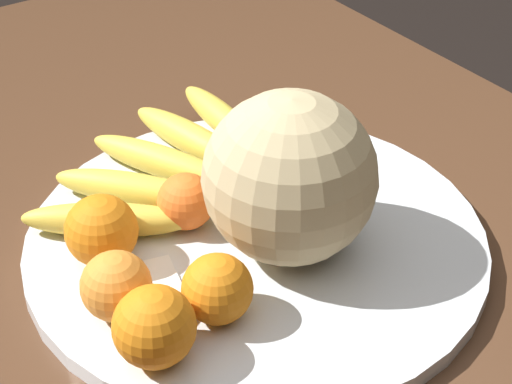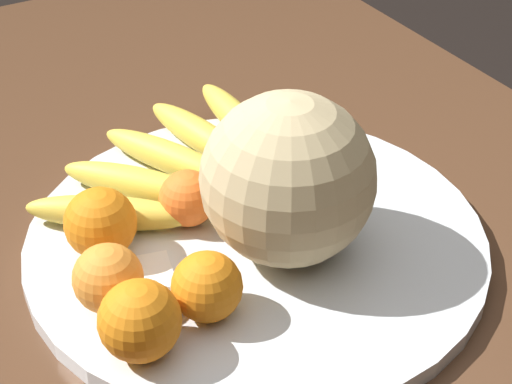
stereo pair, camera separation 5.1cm
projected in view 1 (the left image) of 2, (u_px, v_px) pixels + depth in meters
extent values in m
cube|color=#4C301E|center=(255.00, 292.00, 0.82)|extent=(1.48, 0.95, 0.04)
cube|color=#4C301E|center=(229.00, 162.00, 1.64)|extent=(0.07, 0.07, 0.67)
cylinder|color=silver|center=(256.00, 241.00, 0.84)|extent=(0.45, 0.45, 0.02)
torus|color=#47382D|center=(256.00, 238.00, 0.84)|extent=(0.45, 0.45, 0.01)
sphere|color=tan|center=(291.00, 178.00, 0.77)|extent=(0.16, 0.16, 0.16)
sphere|color=brown|center=(234.00, 186.00, 0.87)|extent=(0.02, 0.02, 0.02)
ellipsoid|color=gold|center=(223.00, 119.00, 0.98)|extent=(0.17, 0.04, 0.03)
ellipsoid|color=gold|center=(192.00, 139.00, 0.94)|extent=(0.18, 0.07, 0.03)
ellipsoid|color=gold|center=(162.00, 162.00, 0.90)|extent=(0.18, 0.11, 0.03)
ellipsoid|color=gold|center=(133.00, 189.00, 0.86)|extent=(0.15, 0.14, 0.03)
ellipsoid|color=gold|center=(107.00, 220.00, 0.82)|extent=(0.12, 0.15, 0.03)
sphere|color=orange|center=(116.00, 286.00, 0.72)|extent=(0.06, 0.06, 0.06)
sphere|color=orange|center=(217.00, 289.00, 0.72)|extent=(0.06, 0.06, 0.06)
sphere|color=orange|center=(186.00, 201.00, 0.83)|extent=(0.06, 0.06, 0.06)
sphere|color=orange|center=(101.00, 231.00, 0.78)|extent=(0.07, 0.07, 0.07)
sphere|color=orange|center=(154.00, 327.00, 0.68)|extent=(0.07, 0.07, 0.07)
cube|color=white|center=(164.00, 287.00, 0.77)|extent=(0.09, 0.05, 0.00)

